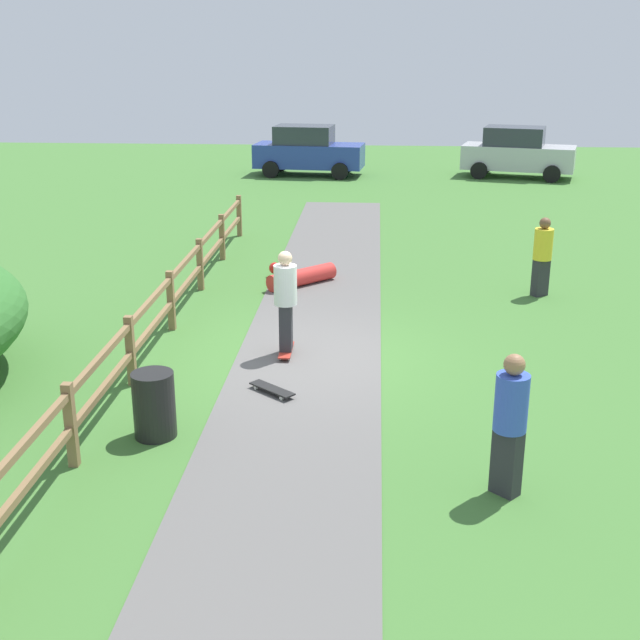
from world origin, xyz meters
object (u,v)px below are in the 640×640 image
object	(u,v)px
parked_car_silver	(517,152)
skater_fallen	(300,276)
skater_riding	(286,298)
parked_car_blue	(308,151)
skateboard_loose	(272,389)
bystander_yellow	(542,253)
bystander_blue	(510,419)
trash_bin	(154,405)

from	to	relation	value
parked_car_silver	skater_fallen	bearing A→B (deg)	-114.23
skater_riding	parked_car_blue	distance (m)	19.80
skateboard_loose	bystander_yellow	world-z (taller)	bystander_yellow
bystander_yellow	bystander_blue	xyz separation A→B (m)	(-1.85, -8.08, 0.06)
parked_car_silver	skater_riding	bearing A→B (deg)	-109.10
parked_car_blue	trash_bin	bearing A→B (deg)	-90.43
skater_fallen	bystander_yellow	size ratio (longest dim) A/B	0.93
skater_riding	bystander_yellow	xyz separation A→B (m)	(4.86, 3.79, -0.11)
skater_fallen	parked_car_blue	size ratio (longest dim) A/B	0.35
trash_bin	skateboard_loose	size ratio (longest dim) A/B	1.21
skater_riding	bystander_blue	distance (m)	5.24
trash_bin	skater_fallen	size ratio (longest dim) A/B	0.59
parked_car_blue	parked_car_silver	distance (m)	8.09
bystander_blue	parked_car_silver	xyz separation A→B (m)	(3.84, 24.05, 0.01)
bystander_blue	parked_car_blue	distance (m)	24.42
bystander_yellow	parked_car_silver	size ratio (longest dim) A/B	0.36
parked_car_blue	parked_car_silver	world-z (taller)	same
trash_bin	bystander_blue	world-z (taller)	bystander_blue
bystander_yellow	parked_car_silver	distance (m)	16.10
skater_riding	skater_fallen	distance (m)	4.30
skater_fallen	parked_car_blue	bearing A→B (deg)	94.01
parked_car_silver	skateboard_loose	bearing A→B (deg)	-107.82
skater_riding	parked_car_silver	distance (m)	20.92
bystander_yellow	skateboard_loose	bearing A→B (deg)	-132.04
bystander_blue	parked_car_blue	size ratio (longest dim) A/B	0.40
skater_riding	skater_fallen	xyz separation A→B (m)	(-0.15, 4.22, -0.81)
skater_riding	parked_car_silver	xyz separation A→B (m)	(6.85, 19.77, -0.05)
skater_fallen	bystander_yellow	distance (m)	5.08
bystander_blue	parked_car_silver	size ratio (longest dim) A/B	0.38
skater_fallen	skateboard_loose	distance (m)	5.86
trash_bin	bystander_yellow	size ratio (longest dim) A/B	0.55
skater_riding	skater_fallen	world-z (taller)	skater_riding
skater_riding	bystander_blue	world-z (taller)	skater_riding
skateboard_loose	parked_car_blue	xyz separation A→B (m)	(-1.21, 21.40, 0.87)
trash_bin	bystander_yellow	xyz separation A→B (m)	(6.28, 6.90, 0.45)
bystander_yellow	parked_car_silver	xyz separation A→B (m)	(1.98, 15.98, 0.06)
skateboard_loose	parked_car_silver	world-z (taller)	parked_car_silver
skater_fallen	parked_car_silver	bearing A→B (deg)	65.77
trash_bin	skateboard_loose	distance (m)	2.04
trash_bin	skater_riding	size ratio (longest dim) A/B	0.51
trash_bin	parked_car_blue	world-z (taller)	parked_car_blue
skater_fallen	parked_car_silver	xyz separation A→B (m)	(7.00, 15.56, 0.76)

